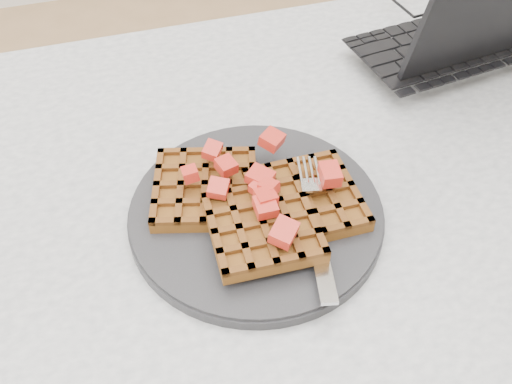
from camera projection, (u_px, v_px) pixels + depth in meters
table at (317, 265)px, 0.70m from camera, size 1.20×0.80×0.75m
plate at (256, 213)px, 0.59m from camera, size 0.27×0.27×0.02m
waffles at (257, 203)px, 0.58m from camera, size 0.21×0.19×0.03m
strawberry_pile at (256, 182)px, 0.56m from camera, size 0.15×0.15×0.02m
fork at (314, 222)px, 0.57m from camera, size 0.06×0.18×0.02m
laptop at (468, 18)px, 0.80m from camera, size 0.38×0.30×0.24m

